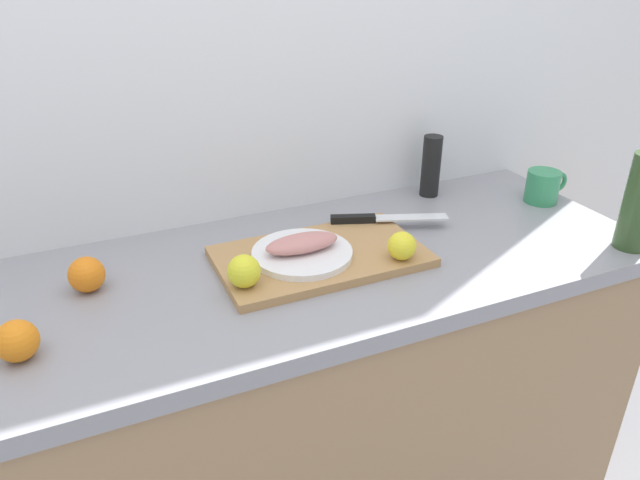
% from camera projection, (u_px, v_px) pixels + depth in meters
% --- Properties ---
extents(back_wall, '(3.20, 0.05, 2.50)m').
position_uv_depth(back_wall, '(172.00, 83.00, 1.34)').
color(back_wall, white).
rests_on(back_wall, ground_plane).
extents(kitchen_counter, '(2.00, 0.60, 0.90)m').
position_uv_depth(kitchen_counter, '(236.00, 439.00, 1.44)').
color(kitchen_counter, '#9E7A56').
rests_on(kitchen_counter, ground_plane).
extents(cutting_board, '(0.46, 0.27, 0.02)m').
position_uv_depth(cutting_board, '(320.00, 256.00, 1.31)').
color(cutting_board, tan).
rests_on(cutting_board, kitchen_counter).
extents(white_plate, '(0.22, 0.22, 0.01)m').
position_uv_depth(white_plate, '(302.00, 253.00, 1.29)').
color(white_plate, white).
rests_on(white_plate, cutting_board).
extents(fish_fillet, '(0.17, 0.07, 0.04)m').
position_uv_depth(fish_fillet, '(301.00, 242.00, 1.28)').
color(fish_fillet, tan).
rests_on(fish_fillet, white_plate).
extents(chef_knife, '(0.28, 0.13, 0.02)m').
position_uv_depth(chef_knife, '(374.00, 218.00, 1.45)').
color(chef_knife, silver).
rests_on(chef_knife, cutting_board).
extents(lemon_0, '(0.06, 0.06, 0.06)m').
position_uv_depth(lemon_0, '(402.00, 246.00, 1.27)').
color(lemon_0, yellow).
rests_on(lemon_0, cutting_board).
extents(lemon_1, '(0.07, 0.07, 0.07)m').
position_uv_depth(lemon_1, '(244.00, 271.00, 1.17)').
color(lemon_1, yellow).
rests_on(lemon_1, cutting_board).
extents(coffee_mug_0, '(0.13, 0.09, 0.09)m').
position_uv_depth(coffee_mug_0, '(543.00, 186.00, 1.59)').
color(coffee_mug_0, '#338C59').
rests_on(coffee_mug_0, kitchen_counter).
extents(orange_0, '(0.07, 0.07, 0.07)m').
position_uv_depth(orange_0, '(17.00, 341.00, 0.99)').
color(orange_0, orange).
rests_on(orange_0, kitchen_counter).
extents(orange_1, '(0.07, 0.07, 0.07)m').
position_uv_depth(orange_1, '(87.00, 274.00, 1.19)').
color(orange_1, orange).
rests_on(orange_1, kitchen_counter).
extents(pepper_mill, '(0.05, 0.05, 0.17)m').
position_uv_depth(pepper_mill, '(431.00, 166.00, 1.62)').
color(pepper_mill, black).
rests_on(pepper_mill, kitchen_counter).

